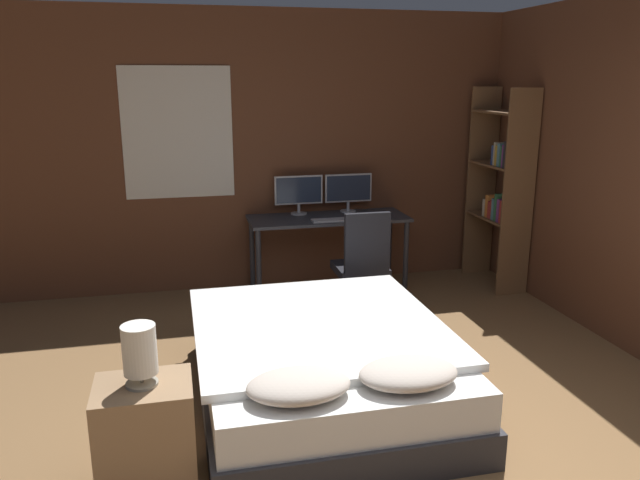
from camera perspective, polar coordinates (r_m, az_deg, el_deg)
wall_back at (r=6.26m, az=-2.38°, el=8.12°), size 12.00×0.08×2.70m
bed at (r=4.14m, az=0.21°, el=-11.31°), size 1.60×1.99×0.58m
nightstand at (r=3.43m, az=-15.58°, el=-17.00°), size 0.48×0.39×0.59m
bedside_lamp at (r=3.21m, az=-16.17°, el=-9.74°), size 0.17×0.17×0.31m
desk at (r=6.09m, az=0.76°, el=1.28°), size 1.55×0.58×0.75m
monitor_left at (r=6.15m, az=-1.97°, el=4.41°), size 0.48×0.16×0.38m
monitor_right at (r=6.27m, az=2.61°, el=4.59°), size 0.48×0.16×0.38m
keyboard at (r=5.89m, az=1.20°, el=1.84°), size 0.41×0.13×0.02m
computer_mouse at (r=5.97m, az=3.93°, el=2.06°), size 0.07×0.05×0.04m
office_chair at (r=5.51m, az=3.84°, el=-3.24°), size 0.52×0.52×0.97m
bookshelf at (r=6.42m, az=16.40°, el=5.02°), size 0.33×0.76×1.97m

